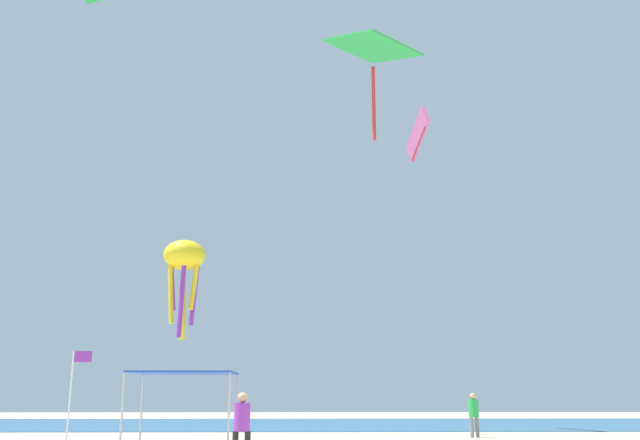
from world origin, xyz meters
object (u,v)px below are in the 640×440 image
banner_flag (73,389)px  canopy_tent (184,376)px  person_leftmost (474,411)px  kite_diamond_green (373,52)px  person_near_tent (242,422)px  kite_octopus_yellow (184,260)px  kite_parafoil_pink (418,135)px

banner_flag → canopy_tent: bearing=7.9°
canopy_tent → person_leftmost: bearing=32.0°
kite_diamond_green → person_near_tent: bearing=-170.8°
kite_octopus_yellow → person_near_tent: bearing=-45.4°
person_leftmost → kite_parafoil_pink: size_ratio=0.48×
banner_flag → person_leftmost: bearing=27.1°
canopy_tent → person_leftmost: canopy_tent is taller
canopy_tent → kite_diamond_green: 13.47m
canopy_tent → kite_octopus_yellow: size_ratio=0.85×
banner_flag → kite_parafoil_pink: (13.78, 14.74, 14.44)m
person_near_tent → kite_diamond_green: (4.09, 4.84, 13.12)m
banner_flag → kite_diamond_green: 15.73m
person_leftmost → banner_flag: (-14.44, -7.37, 0.83)m
person_near_tent → kite_diamond_green: kite_diamond_green is taller
person_leftmost → person_near_tent: bearing=-160.5°
person_leftmost → banner_flag: size_ratio=0.59×
kite_parafoil_pink → kite_diamond_green: bearing=157.1°
canopy_tent → kite_octopus_yellow: kite_octopus_yellow is taller
person_near_tent → banner_flag: banner_flag is taller
person_near_tent → kite_parafoil_pink: size_ratio=0.47×
canopy_tent → kite_octopus_yellow: (-0.90, 3.95, 4.60)m
banner_flag → kite_octopus_yellow: kite_octopus_yellow is taller
canopy_tent → kite_octopus_yellow: bearing=102.9°
person_near_tent → banner_flag: (-5.71, 4.04, 0.85)m
canopy_tent → person_near_tent: bearing=-62.9°
person_near_tent → banner_flag: 7.05m
kite_diamond_green → kite_octopus_yellow: (-7.30, 3.62, -7.25)m
kite_parafoil_pink → kite_octopus_yellow: kite_parafoil_pink is taller
kite_parafoil_pink → person_leftmost: bearing=178.2°
person_leftmost → kite_diamond_green: size_ratio=0.44×
kite_diamond_green → canopy_tent: bearing=142.3°
canopy_tent → banner_flag: bearing=-172.1°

